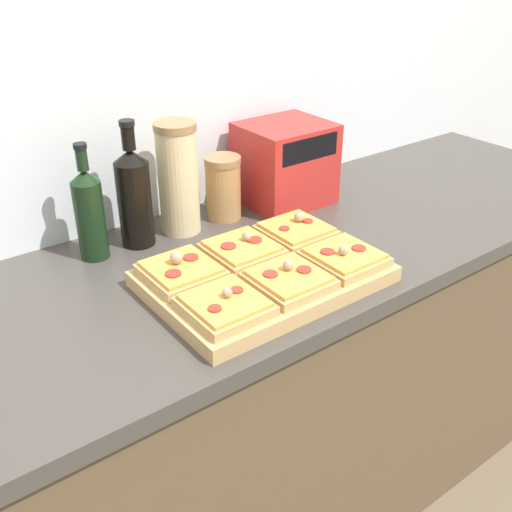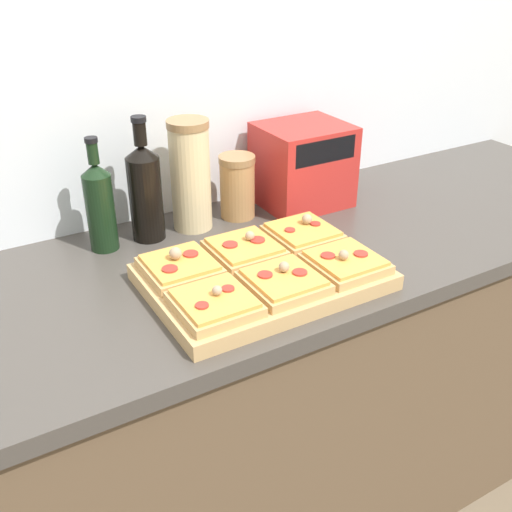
% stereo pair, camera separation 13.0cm
% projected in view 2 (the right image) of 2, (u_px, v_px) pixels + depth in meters
% --- Properties ---
extents(wall_back, '(6.00, 0.06, 2.50)m').
position_uv_depth(wall_back, '(141.00, 86.00, 1.48)').
color(wall_back, silver).
rests_on(wall_back, ground_plane).
extents(kitchen_counter, '(2.63, 0.67, 0.91)m').
position_uv_depth(kitchen_counter, '(217.00, 415.00, 1.59)').
color(kitchen_counter, brown).
rests_on(kitchen_counter, ground_plane).
extents(cutting_board, '(0.49, 0.34, 0.03)m').
position_uv_depth(cutting_board, '(263.00, 277.00, 1.30)').
color(cutting_board, tan).
rests_on(cutting_board, kitchen_counter).
extents(pizza_slice_back_left, '(0.15, 0.15, 0.06)m').
position_uv_depth(pizza_slice_back_left, '(180.00, 266.00, 1.27)').
color(pizza_slice_back_left, tan).
rests_on(pizza_slice_back_left, cutting_board).
extents(pizza_slice_back_center, '(0.15, 0.15, 0.05)m').
position_uv_depth(pizza_slice_back_center, '(245.00, 249.00, 1.34)').
color(pizza_slice_back_center, tan).
rests_on(pizza_slice_back_center, cutting_board).
extents(pizza_slice_back_right, '(0.15, 0.15, 0.05)m').
position_uv_depth(pizza_slice_back_right, '(303.00, 233.00, 1.41)').
color(pizza_slice_back_right, tan).
rests_on(pizza_slice_back_right, cutting_board).
extents(pizza_slice_front_left, '(0.15, 0.15, 0.05)m').
position_uv_depth(pizza_slice_front_left, '(214.00, 303.00, 1.15)').
color(pizza_slice_front_left, tan).
rests_on(pizza_slice_front_left, cutting_board).
extents(pizza_slice_front_center, '(0.15, 0.15, 0.05)m').
position_uv_depth(pizza_slice_front_center, '(284.00, 281.00, 1.22)').
color(pizza_slice_front_center, tan).
rests_on(pizza_slice_front_center, cutting_board).
extents(pizza_slice_front_right, '(0.15, 0.15, 0.05)m').
position_uv_depth(pizza_slice_front_right, '(345.00, 262.00, 1.29)').
color(pizza_slice_front_right, tan).
rests_on(pizza_slice_front_right, cutting_board).
extents(olive_oil_bottle, '(0.07, 0.07, 0.28)m').
position_uv_depth(olive_oil_bottle, '(100.00, 205.00, 1.40)').
color(olive_oil_bottle, black).
rests_on(olive_oil_bottle, kitchen_counter).
extents(wine_bottle, '(0.08, 0.08, 0.31)m').
position_uv_depth(wine_bottle, '(145.00, 191.00, 1.44)').
color(wine_bottle, black).
rests_on(wine_bottle, kitchen_counter).
extents(grain_jar_tall, '(0.10, 0.10, 0.28)m').
position_uv_depth(grain_jar_tall, '(190.00, 175.00, 1.49)').
color(grain_jar_tall, beige).
rests_on(grain_jar_tall, kitchen_counter).
extents(grain_jar_short, '(0.10, 0.10, 0.17)m').
position_uv_depth(grain_jar_short, '(237.00, 186.00, 1.57)').
color(grain_jar_short, '#AD7F4C').
rests_on(grain_jar_short, kitchen_counter).
extents(toaster_oven, '(0.26, 0.20, 0.22)m').
position_uv_depth(toaster_oven, '(303.00, 165.00, 1.64)').
color(toaster_oven, red).
rests_on(toaster_oven, kitchen_counter).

